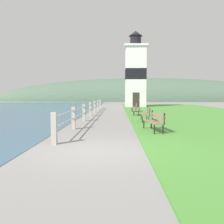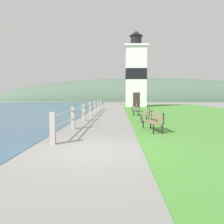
# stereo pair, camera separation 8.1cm
# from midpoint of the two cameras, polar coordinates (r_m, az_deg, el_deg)

# --- Properties ---
(ground_plane) EXTENTS (160.00, 160.00, 0.00)m
(ground_plane) POSITION_cam_midpoint_polar(r_m,az_deg,el_deg) (7.59, -4.57, -8.92)
(ground_plane) COLOR gray
(grass_verge) EXTENTS (12.00, 41.98, 0.06)m
(grass_verge) POSITION_cam_midpoint_polar(r_m,az_deg,el_deg) (22.47, 18.78, -0.49)
(grass_verge) COLOR #4C8E38
(grass_verge) RESTS_ON ground_plane
(seawall_railing) EXTENTS (0.18, 22.97, 1.10)m
(seawall_railing) POSITION_cam_midpoint_polar(r_m,az_deg,el_deg) (19.91, -5.10, 0.88)
(seawall_railing) COLOR #A8A399
(seawall_railing) RESTS_ON ground_plane
(park_bench_near) EXTENTS (0.72, 1.90, 0.94)m
(park_bench_near) POSITION_cam_midpoint_polar(r_m,az_deg,el_deg) (11.42, 9.54, -1.88)
(park_bench_near) COLOR #846B51
(park_bench_near) RESTS_ON ground_plane
(park_bench_midway) EXTENTS (0.57, 1.90, 0.94)m
(park_bench_midway) POSITION_cam_midpoint_polar(r_m,az_deg,el_deg) (15.54, 7.70, -0.32)
(park_bench_midway) COLOR #846B51
(park_bench_midway) RESTS_ON ground_plane
(park_bench_far) EXTENTS (0.63, 1.75, 0.94)m
(park_bench_far) POSITION_cam_midpoint_polar(r_m,az_deg,el_deg) (20.08, 5.71, 0.65)
(park_bench_far) COLOR #846B51
(park_bench_far) RESTS_ON ground_plane
(park_bench_by_lighthouse) EXTENTS (0.47, 1.61, 0.94)m
(park_bench_by_lighthouse) POSITION_cam_midpoint_polar(r_m,az_deg,el_deg) (24.35, 5.20, 1.22)
(park_bench_by_lighthouse) COLOR #846B51
(park_bench_by_lighthouse) RESTS_ON ground_plane
(lighthouse) EXTENTS (3.18, 3.18, 10.44)m
(lighthouse) POSITION_cam_midpoint_polar(r_m,az_deg,el_deg) (35.17, 5.30, 8.77)
(lighthouse) COLOR white
(lighthouse) RESTS_ON ground_plane
(distant_hillside) EXTENTS (80.00, 16.00, 12.00)m
(distant_hillside) POSITION_cam_midpoint_polar(r_m,az_deg,el_deg) (65.77, 7.55, 2.45)
(distant_hillside) COLOR #4C6651
(distant_hillside) RESTS_ON ground_plane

